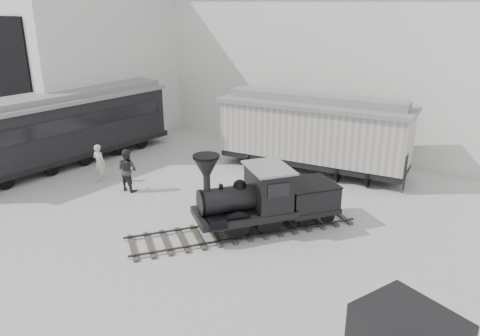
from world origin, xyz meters
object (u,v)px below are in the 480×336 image
Objects in this scene: visitor_a at (99,163)px; visitor_b at (127,170)px; locomotive at (261,201)px; boxcar at (314,131)px; passenger_coach at (62,128)px.

visitor_a is 0.93× the size of visitor_b.
visitor_b is at bearing -142.53° from locomotive.
boxcar reaches higher than visitor_b.
visitor_a is (-8.65, 0.04, -0.21)m from locomotive.
passenger_coach reaches higher than locomotive.
visitor_a is (-7.51, -6.78, -1.09)m from boxcar.
visitor_b is (-5.62, -6.85, -1.02)m from boxcar.
boxcar is 8.92m from visitor_b.
visitor_b is at bearing -3.26° from passenger_coach.
boxcar is at bearing 34.16° from passenger_coach.
locomotive is 12.06m from passenger_coach.
locomotive is 0.60× the size of passenger_coach.
visitor_a is at bearing -143.85° from boxcar.
locomotive is at bearing 178.31° from visitor_b.
boxcar is 10.18m from visitor_a.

